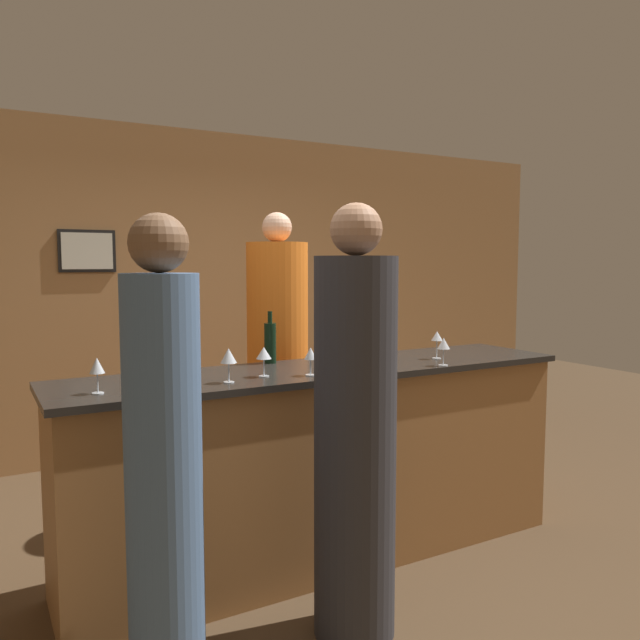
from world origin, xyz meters
TOP-DOWN VIEW (x-y plane):
  - ground_plane at (0.00, 0.00)m, footprint 14.00×14.00m
  - back_wall at (-0.00, 2.41)m, footprint 8.00×0.08m
  - bar_counter at (0.00, 0.00)m, footprint 2.90×0.65m
  - bartender at (0.06, 0.73)m, footprint 0.40×0.40m
  - guest_0 at (-0.24, -0.68)m, footprint 0.36×0.36m
  - guest_1 at (-1.08, -0.67)m, footprint 0.29×0.29m
  - wine_bottle_0 at (-0.20, 0.27)m, footprint 0.07×0.07m
  - wine_glass_0 at (-0.62, -0.16)m, footprint 0.08×0.08m
  - wine_glass_1 at (-1.21, -0.12)m, footprint 0.07×0.07m
  - wine_glass_2 at (0.59, -0.28)m, footprint 0.07×0.07m
  - wine_glass_3 at (-0.41, -0.10)m, footprint 0.08×0.08m
  - wine_glass_4 at (-0.19, -0.19)m, footprint 0.06×0.06m
  - wine_glass_5 at (0.72, -0.07)m, footprint 0.07×0.07m

SIDE VIEW (x-z plane):
  - ground_plane at x=0.00m, z-range 0.00..0.00m
  - bar_counter at x=0.00m, z-range 0.00..1.09m
  - guest_1 at x=-1.08m, z-range -0.04..1.79m
  - guest_0 at x=-0.24m, z-range -0.07..1.85m
  - bartender at x=0.06m, z-range -0.07..1.91m
  - wine_glass_4 at x=-0.19m, z-range 1.12..1.27m
  - wine_glass_3 at x=-0.41m, z-range 1.13..1.28m
  - wine_glass_1 at x=-1.21m, z-range 1.13..1.29m
  - wine_glass_2 at x=0.59m, z-range 1.13..1.28m
  - wine_bottle_0 at x=-0.20m, z-range 1.06..1.36m
  - wine_glass_0 at x=-0.62m, z-range 1.13..1.30m
  - wine_glass_5 at x=0.72m, z-range 1.13..1.30m
  - back_wall at x=0.00m, z-range 0.00..2.80m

